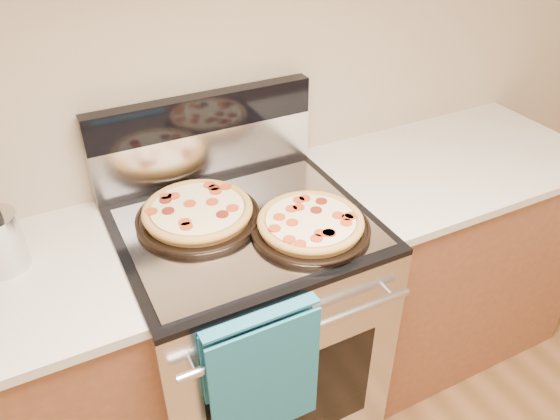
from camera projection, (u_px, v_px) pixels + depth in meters
name	position (u px, v px, depth m)	size (l,w,h in m)	color
wall_back	(193.00, 51.00, 1.68)	(4.00, 4.00, 0.00)	tan
range_body	(249.00, 330.00, 1.93)	(0.76, 0.68, 0.90)	#B7B7BC
oven_window	(293.00, 402.00, 1.69)	(0.56, 0.01, 0.40)	black
cooktop	(244.00, 225.00, 1.67)	(0.76, 0.68, 0.02)	black
backsplash_lower	(206.00, 154.00, 1.84)	(0.76, 0.06, 0.18)	silver
backsplash_upper	(202.00, 113.00, 1.76)	(0.76, 0.06, 0.12)	black
oven_handle	(302.00, 332.00, 1.46)	(0.03, 0.03, 0.70)	silver
dish_towel	(262.00, 373.00, 1.47)	(0.32, 0.05, 0.42)	navy
foil_sheet	(248.00, 227.00, 1.64)	(0.70, 0.55, 0.01)	gray
cabinet_right	(437.00, 256.00, 2.29)	(1.00, 0.62, 0.88)	brown
countertop_right	(456.00, 162.00, 2.03)	(1.02, 0.64, 0.03)	beige
pepperoni_pizza_back	(198.00, 213.00, 1.66)	(0.37, 0.37, 0.05)	#AC7834
pepperoni_pizza_front	(311.00, 224.00, 1.61)	(0.35, 0.35, 0.05)	#AC7834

